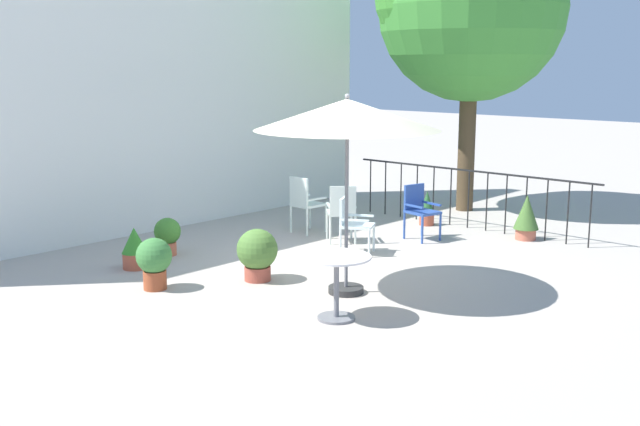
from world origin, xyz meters
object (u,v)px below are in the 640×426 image
(shade_tree, at_px, (472,6))
(patio_chair_3, at_px, (342,209))
(potted_plant_5, at_px, (135,248))
(patio_chair_0, at_px, (419,208))
(potted_plant_1, at_px, (154,260))
(potted_plant_3, at_px, (257,253))
(cafe_table_0, at_px, (336,275))
(patio_chair_1, at_px, (352,221))
(potted_plant_4, at_px, (168,234))
(potted_plant_0, at_px, (427,209))
(patio_chair_2, at_px, (305,201))
(potted_plant_2, at_px, (527,216))
(patio_umbrella_0, at_px, (347,116))

(shade_tree, xyz_separation_m, patio_chair_3, (-3.76, -0.09, -3.30))
(potted_plant_5, bearing_deg, patio_chair_0, -23.93)
(potted_plant_1, distance_m, potted_plant_3, 1.32)
(cafe_table_0, xyz_separation_m, patio_chair_1, (2.42, 1.81, -0.02))
(potted_plant_4, bearing_deg, shade_tree, -11.99)
(shade_tree, height_order, potted_plant_0, shade_tree)
(patio_chair_2, bearing_deg, potted_plant_0, -30.74)
(patio_chair_1, bearing_deg, potted_plant_0, 7.87)
(patio_chair_0, relative_size, potted_plant_5, 1.52)
(patio_chair_0, bearing_deg, cafe_table_0, -157.27)
(patio_chair_1, distance_m, potted_plant_0, 2.47)
(patio_chair_2, relative_size, potted_plant_0, 1.58)
(shade_tree, bearing_deg, patio_chair_1, -171.16)
(cafe_table_0, distance_m, potted_plant_4, 3.79)
(potted_plant_4, bearing_deg, patio_chair_3, -30.58)
(patio_chair_0, height_order, potted_plant_1, patio_chair_0)
(patio_chair_1, bearing_deg, patio_chair_0, -7.13)
(cafe_table_0, height_order, potted_plant_0, cafe_table_0)
(patio_chair_1, xyz_separation_m, patio_chair_3, (0.41, 0.56, 0.05))
(potted_plant_0, bearing_deg, cafe_table_0, -156.16)
(potted_plant_2, height_order, potted_plant_3, potted_plant_2)
(shade_tree, distance_m, patio_chair_3, 5.01)
(patio_umbrella_0, height_order, potted_plant_3, patio_umbrella_0)
(patio_umbrella_0, bearing_deg, potted_plant_1, 128.75)
(patio_chair_1, distance_m, potted_plant_2, 2.99)
(cafe_table_0, bearing_deg, patio_chair_3, 39.98)
(potted_plant_4, bearing_deg, patio_chair_0, -32.04)
(patio_chair_3, bearing_deg, patio_chair_0, -35.11)
(potted_plant_0, bearing_deg, patio_chair_1, -172.13)
(shade_tree, distance_m, patio_chair_0, 4.37)
(shade_tree, bearing_deg, cafe_table_0, -159.54)
(patio_chair_2, bearing_deg, cafe_table_0, -131.82)
(patio_chair_1, distance_m, potted_plant_3, 1.96)
(potted_plant_0, bearing_deg, potted_plant_1, 176.93)
(cafe_table_0, height_order, potted_plant_5, cafe_table_0)
(potted_plant_0, relative_size, potted_plant_5, 1.04)
(potted_plant_4, bearing_deg, potted_plant_3, -90.57)
(patio_umbrella_0, distance_m, potted_plant_1, 3.01)
(patio_chair_2, height_order, potted_plant_0, patio_chair_2)
(potted_plant_1, bearing_deg, potted_plant_5, 68.63)
(patio_chair_3, relative_size, potted_plant_0, 1.53)
(patio_chair_1, distance_m, potted_plant_4, 2.75)
(cafe_table_0, height_order, potted_plant_3, cafe_table_0)
(potted_plant_5, bearing_deg, potted_plant_2, -30.77)
(patio_umbrella_0, distance_m, potted_plant_5, 3.64)
(patio_umbrella_0, height_order, potted_plant_5, patio_umbrella_0)
(potted_plant_0, xyz_separation_m, potted_plant_2, (0.15, -1.82, 0.10))
(patio_chair_1, height_order, potted_plant_4, patio_chair_1)
(potted_plant_3, bearing_deg, potted_plant_1, 150.05)
(cafe_table_0, relative_size, potted_plant_2, 1.05)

